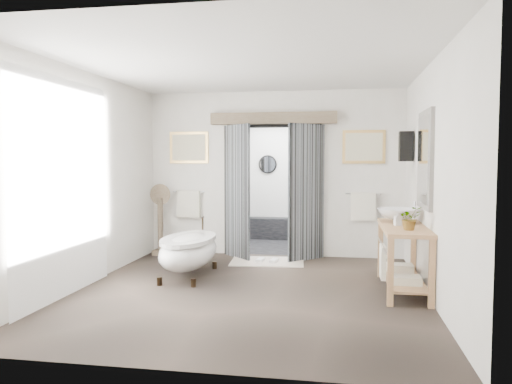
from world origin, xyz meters
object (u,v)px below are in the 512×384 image
at_px(rug, 267,261).
at_px(basin, 398,215).
at_px(vanity, 401,252).
at_px(clawfoot_tub, 189,250).

distance_m(rug, basin, 2.47).
xyz_separation_m(vanity, rug, (-1.98, 1.52, -0.50)).
bearing_deg(vanity, clawfoot_tub, 174.07).
height_order(vanity, rug, vanity).
bearing_deg(clawfoot_tub, vanity, -5.93).
height_order(vanity, basin, basin).
height_order(rug, basin, basin).
bearing_deg(basin, rug, 174.21).
bearing_deg(basin, clawfoot_tub, -154.18).
bearing_deg(vanity, rug, 142.48).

